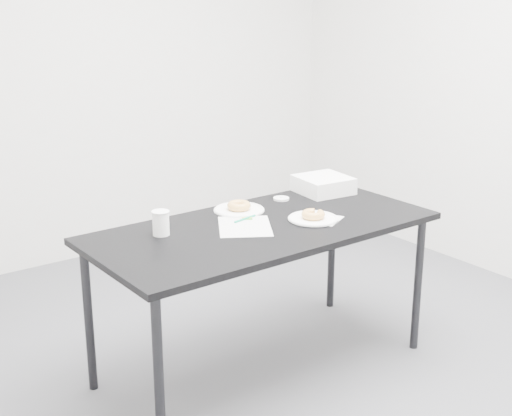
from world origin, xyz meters
TOP-DOWN VIEW (x-y plane):
  - floor at (0.00, 0.00)m, footprint 4.00×4.00m
  - wall_back at (0.00, 2.00)m, footprint 4.00×0.02m
  - table at (-0.03, -0.03)m, footprint 1.69×0.81m
  - scorecard at (-0.12, 0.00)m, footprint 0.37×0.39m
  - logo_patch at (-0.04, 0.09)m, footprint 0.07×0.07m
  - pen at (-0.06, 0.08)m, footprint 0.14×0.04m
  - napkin at (0.25, -0.13)m, footprint 0.23×0.23m
  - plate_near at (0.21, -0.11)m, footprint 0.25×0.25m
  - donut_near at (0.21, -0.11)m, footprint 0.15×0.15m
  - plate_far at (0.01, 0.23)m, footprint 0.26×0.26m
  - donut_far at (0.01, 0.23)m, footprint 0.13×0.13m
  - coffee_cup at (-0.49, 0.13)m, footprint 0.08×0.08m
  - cup_lid at (0.31, 0.25)m, footprint 0.09×0.09m
  - bakery_box at (0.58, 0.23)m, footprint 0.30×0.30m

SIDE VIEW (x-z plane):
  - floor at x=0.00m, z-range 0.00..0.00m
  - table at x=-0.03m, z-range 0.32..1.09m
  - scorecard at x=-0.12m, z-range 0.77..0.77m
  - napkin at x=0.25m, z-range 0.77..0.77m
  - plate_far at x=0.01m, z-range 0.77..0.77m
  - logo_patch at x=-0.04m, z-range 0.77..0.77m
  - cup_lid at x=0.31m, z-range 0.77..0.78m
  - plate_near at x=0.21m, z-range 0.77..0.77m
  - pen at x=-0.06m, z-range 0.77..0.78m
  - donut_far at x=0.01m, z-range 0.77..0.81m
  - donut_near at x=0.21m, z-range 0.77..0.81m
  - bakery_box at x=0.58m, z-range 0.77..0.85m
  - coffee_cup at x=-0.49m, z-range 0.77..0.88m
  - wall_back at x=0.00m, z-range 0.00..2.70m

